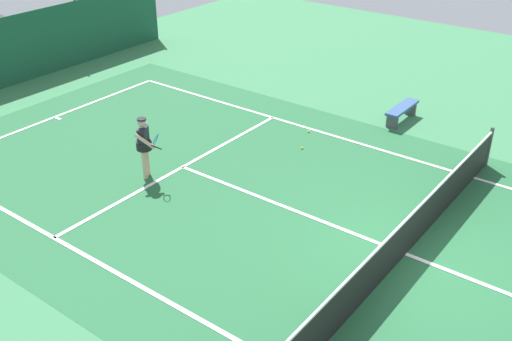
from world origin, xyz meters
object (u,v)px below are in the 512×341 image
tennis_player (144,143)px  courtside_bench (402,110)px  tennis_net (408,234)px  tennis_ball_midcourt (309,131)px  tennis_ball_near_player (302,148)px

tennis_player → courtside_bench: size_ratio=1.03×
tennis_net → courtside_bench: 7.02m
tennis_net → tennis_player: bearing=97.7°
tennis_net → tennis_ball_midcourt: (3.87, 4.91, -0.48)m
tennis_net → tennis_ball_near_player: size_ratio=153.33×
tennis_ball_near_player → tennis_net: bearing=-122.4°
tennis_net → courtside_bench: size_ratio=6.33×
tennis_net → tennis_ball_near_player: (2.83, 4.46, -0.48)m
tennis_player → tennis_ball_near_player: (3.75, -2.33, -0.93)m
tennis_net → tennis_ball_midcourt: tennis_net is taller
tennis_ball_near_player → courtside_bench: 3.76m
tennis_player → tennis_ball_near_player: 4.51m
tennis_net → tennis_player: size_ratio=6.17×
tennis_ball_midcourt → courtside_bench: size_ratio=0.04×
tennis_ball_near_player → courtside_bench: (3.48, -1.38, 0.34)m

